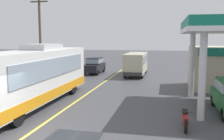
# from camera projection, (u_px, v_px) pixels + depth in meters

# --- Properties ---
(ground) EXTENTS (120.00, 120.00, 0.00)m
(ground) POSITION_uv_depth(u_px,v_px,m) (117.00, 73.00, 30.21)
(ground) COLOR #424247
(lane_divider_stripe) EXTENTS (0.16, 50.00, 0.01)m
(lane_divider_stripe) POSITION_uv_depth(u_px,v_px,m) (108.00, 80.00, 25.35)
(lane_divider_stripe) COLOR #D8CC4C
(lane_divider_stripe) RESTS_ON ground
(coach_bus_main) EXTENTS (2.60, 11.04, 3.69)m
(coach_bus_main) POSITION_uv_depth(u_px,v_px,m) (36.00, 77.00, 15.65)
(coach_bus_main) COLOR white
(coach_bus_main) RESTS_ON ground
(minibus_opposing_lane) EXTENTS (2.04, 6.13, 2.44)m
(minibus_opposing_lane) POSITION_uv_depth(u_px,v_px,m) (136.00, 62.00, 28.15)
(minibus_opposing_lane) COLOR #BFB799
(minibus_opposing_lane) RESTS_ON ground
(motorcycle_parked_forecourt) EXTENTS (0.55, 1.80, 0.92)m
(motorcycle_parked_forecourt) POSITION_uv_depth(u_px,v_px,m) (185.00, 118.00, 11.61)
(motorcycle_parked_forecourt) COLOR black
(motorcycle_parked_forecourt) RESTS_ON ground
(pedestrian_near_pump) EXTENTS (0.55, 0.22, 1.66)m
(pedestrian_near_pump) POSITION_uv_depth(u_px,v_px,m) (222.00, 92.00, 14.88)
(pedestrian_near_pump) COLOR #33333F
(pedestrian_near_pump) RESTS_ON ground
(car_trailing_behind_bus) EXTENTS (1.70, 4.20, 1.82)m
(car_trailing_behind_bus) POSITION_uv_depth(u_px,v_px,m) (94.00, 65.00, 29.89)
(car_trailing_behind_bus) COLOR black
(car_trailing_behind_bus) RESTS_ON ground
(utility_pole_roadside) EXTENTS (1.80, 0.24, 8.24)m
(utility_pole_roadside) POSITION_uv_depth(u_px,v_px,m) (40.00, 36.00, 25.61)
(utility_pole_roadside) COLOR brown
(utility_pole_roadside) RESTS_ON ground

